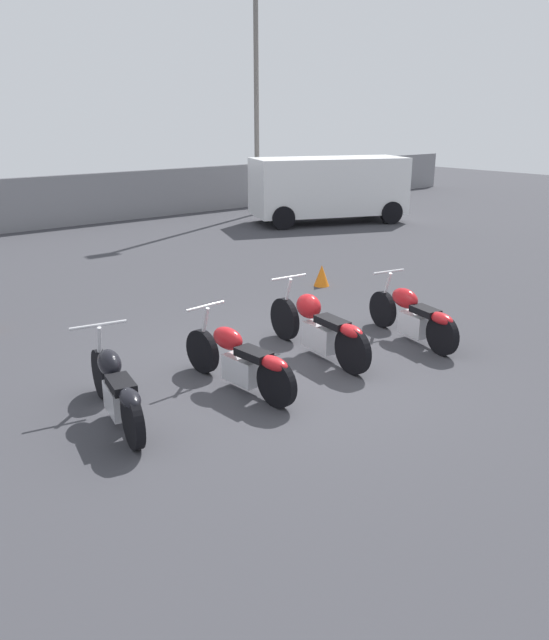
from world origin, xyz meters
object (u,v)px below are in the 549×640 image
object	(u,v)px
motorcycle_slot_1	(240,360)
traffic_cone_near	(322,275)
light_pole_left	(256,48)
motorcycle_slot_0	(116,388)
motorcycle_slot_2	(318,327)
motorcycle_slot_3	(413,315)
parked_van	(328,187)

from	to	relation	value
motorcycle_slot_1	traffic_cone_near	bearing A→B (deg)	31.14
light_pole_left	traffic_cone_near	world-z (taller)	light_pole_left
motorcycle_slot_0	motorcycle_slot_1	distance (m)	1.57
motorcycle_slot_2	traffic_cone_near	size ratio (longest dim) A/B	5.27
light_pole_left	motorcycle_slot_1	world-z (taller)	light_pole_left
light_pole_left	motorcycle_slot_2	xyz separation A→B (m)	(-7.49, -11.18, -4.86)
motorcycle_slot_3	traffic_cone_near	bearing A→B (deg)	82.14
light_pole_left	motorcycle_slot_2	size ratio (longest dim) A/B	4.11
motorcycle_slot_3	light_pole_left	bearing A→B (deg)	74.32
motorcycle_slot_0	traffic_cone_near	xyz separation A→B (m)	(5.74, 2.83, -0.19)
parked_van	traffic_cone_near	world-z (taller)	parked_van
light_pole_left	motorcycle_slot_2	bearing A→B (deg)	-123.80
motorcycle_slot_0	motorcycle_slot_3	bearing A→B (deg)	6.56
motorcycle_slot_1	motorcycle_slot_2	size ratio (longest dim) A/B	0.90
parked_van	motorcycle_slot_2	bearing A→B (deg)	157.61
motorcycle_slot_1	motorcycle_slot_2	distance (m)	1.55
motorcycle_slot_2	motorcycle_slot_0	bearing A→B (deg)	-172.97
light_pole_left	motorcycle_slot_0	size ratio (longest dim) A/B	4.68
traffic_cone_near	motorcycle_slot_3	bearing A→B (deg)	-109.32
motorcycle_slot_2	traffic_cone_near	xyz separation A→B (m)	(2.65, 2.76, -0.22)
motorcycle_slot_2	parked_van	distance (m)	11.67
motorcycle_slot_3	parked_van	distance (m)	11.00
motorcycle_slot_1	light_pole_left	bearing A→B (deg)	47.23
light_pole_left	motorcycle_slot_2	distance (m)	14.31
motorcycle_slot_3	parked_van	xyz separation A→B (m)	(6.60, 8.77, 0.72)
motorcycle_slot_3	motorcycle_slot_1	bearing A→B (deg)	-172.21
motorcycle_slot_2	parked_van	world-z (taller)	parked_van
parked_van	traffic_cone_near	bearing A→B (deg)	157.41
motorcycle_slot_1	motorcycle_slot_3	distance (m)	3.07
light_pole_left	traffic_cone_near	xyz separation A→B (m)	(-4.84, -8.42, -5.08)
motorcycle_slot_3	traffic_cone_near	size ratio (longest dim) A/B	4.61
motorcycle_slot_2	parked_van	bearing A→B (deg)	51.52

